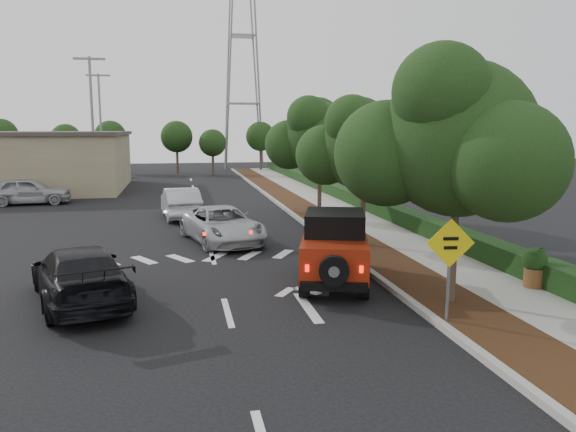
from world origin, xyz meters
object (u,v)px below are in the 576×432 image
object	(u,v)px
silver_suv_ahead	(222,225)
black_suv_oncoming	(80,275)
red_jeep	(335,247)
speed_hump_sign	(450,256)

from	to	relation	value
silver_suv_ahead	black_suv_oncoming	world-z (taller)	black_suv_oncoming
red_jeep	speed_hump_sign	world-z (taller)	speed_hump_sign
red_jeep	speed_hump_sign	bearing A→B (deg)	-52.34
silver_suv_ahead	speed_hump_sign	size ratio (longest dim) A/B	2.14
silver_suv_ahead	black_suv_oncoming	xyz separation A→B (m)	(-4.16, -7.02, 0.04)
silver_suv_ahead	speed_hump_sign	bearing A→B (deg)	-81.64
silver_suv_ahead	black_suv_oncoming	bearing A→B (deg)	-134.59
red_jeep	silver_suv_ahead	distance (m)	7.04
black_suv_oncoming	silver_suv_ahead	bearing A→B (deg)	-137.60
red_jeep	black_suv_oncoming	bearing A→B (deg)	-159.57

